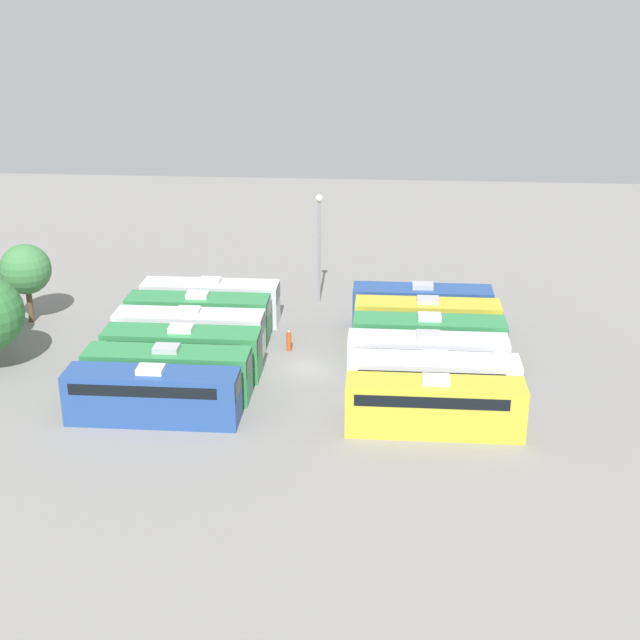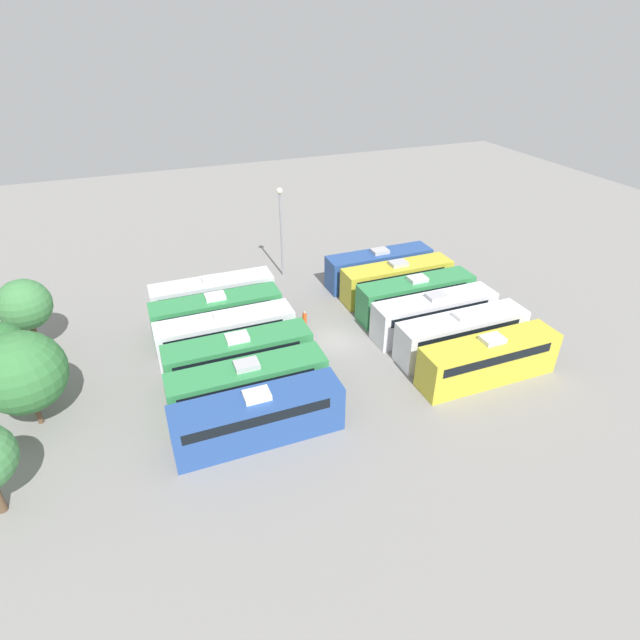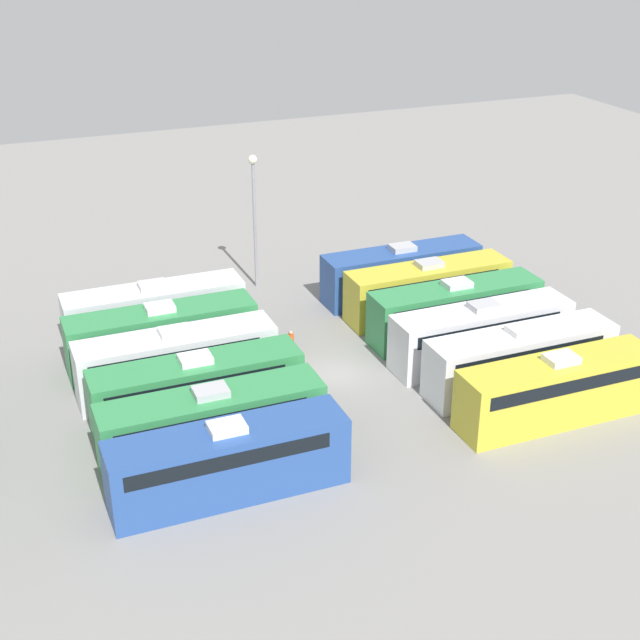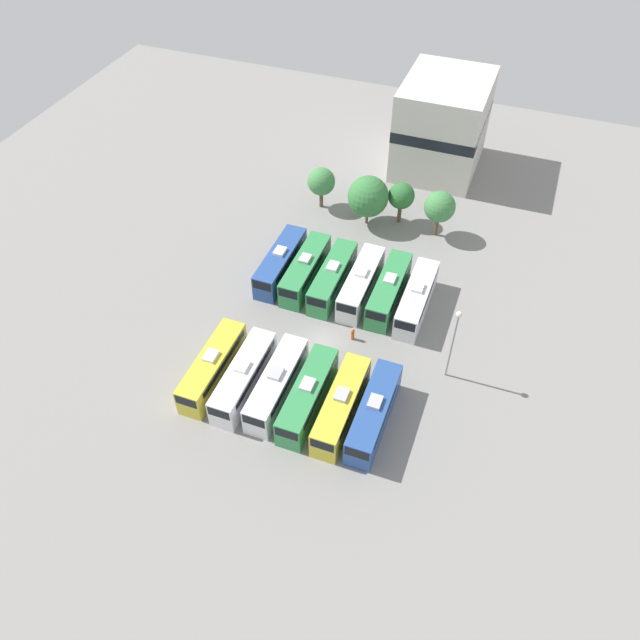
% 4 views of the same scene
% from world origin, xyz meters
% --- Properties ---
extents(ground_plane, '(121.56, 121.56, 0.00)m').
position_xyz_m(ground_plane, '(0.00, 0.00, 0.00)').
color(ground_plane, gray).
extents(bus_0, '(2.60, 10.67, 3.63)m').
position_xyz_m(bus_0, '(-8.51, -8.44, 1.80)').
color(bus_0, gold).
rests_on(bus_0, ground_plane).
extents(bus_1, '(2.60, 10.67, 3.63)m').
position_xyz_m(bus_1, '(-5.03, -8.55, 1.80)').
color(bus_1, white).
rests_on(bus_1, ground_plane).
extents(bus_2, '(2.60, 10.67, 3.63)m').
position_xyz_m(bus_2, '(-1.61, -8.23, 1.80)').
color(bus_2, silver).
rests_on(bus_2, ground_plane).
extents(bus_3, '(2.60, 10.67, 3.63)m').
position_xyz_m(bus_3, '(1.74, -8.45, 1.80)').
color(bus_3, '#338C4C').
rests_on(bus_3, ground_plane).
extents(bus_4, '(2.60, 10.67, 3.63)m').
position_xyz_m(bus_4, '(5.17, -8.45, 1.80)').
color(bus_4, gold).
rests_on(bus_4, ground_plane).
extents(bus_5, '(2.60, 10.67, 3.63)m').
position_xyz_m(bus_5, '(8.33, -8.17, 1.80)').
color(bus_5, '#284C93').
rests_on(bus_5, ground_plane).
extents(bus_6, '(2.60, 10.67, 3.63)m').
position_xyz_m(bus_6, '(-8.38, 8.72, 1.80)').
color(bus_6, '#284C93').
rests_on(bus_6, ground_plane).
extents(bus_7, '(2.60, 10.67, 3.63)m').
position_xyz_m(bus_7, '(-5.15, 8.54, 1.80)').
color(bus_7, '#338C4C').
rests_on(bus_7, ground_plane).
extents(bus_8, '(2.60, 10.67, 3.63)m').
position_xyz_m(bus_8, '(-1.71, 8.37, 1.80)').
color(bus_8, '#338C4C').
rests_on(bus_8, ground_plane).
extents(bus_9, '(2.60, 10.67, 3.63)m').
position_xyz_m(bus_9, '(1.66, 8.59, 1.80)').
color(bus_9, silver).
rests_on(bus_9, ground_plane).
extents(bus_10, '(2.60, 10.67, 3.63)m').
position_xyz_m(bus_10, '(4.97, 8.63, 1.80)').
color(bus_10, '#338C4C').
rests_on(bus_10, ground_plane).
extents(bus_11, '(2.60, 10.67, 3.63)m').
position_xyz_m(bus_11, '(8.25, 8.32, 1.80)').
color(bus_11, silver).
rests_on(bus_11, ground_plane).
extents(worker_person, '(0.36, 0.36, 1.62)m').
position_xyz_m(worker_person, '(3.03, 1.57, 0.75)').
color(worker_person, '#CC4C19').
rests_on(worker_person, ground_plane).
extents(light_pole, '(0.60, 0.60, 9.16)m').
position_xyz_m(light_pole, '(13.56, 0.17, 6.07)').
color(light_pole, gray).
rests_on(light_pole, ground_plane).
extents(tree_0, '(3.67, 3.67, 5.76)m').
position_xyz_m(tree_0, '(-8.62, 23.21, 3.89)').
color(tree_0, brown).
rests_on(tree_0, ground_plane).
extents(tree_1, '(5.27, 5.27, 6.75)m').
position_xyz_m(tree_1, '(-1.76, 21.84, 4.11)').
color(tree_1, brown).
rests_on(tree_1, ground_plane).
extents(tree_2, '(3.40, 3.40, 5.73)m').
position_xyz_m(tree_2, '(2.12, 23.60, 3.98)').
color(tree_2, brown).
rests_on(tree_2, ground_plane).
extents(tree_3, '(3.92, 3.92, 6.30)m').
position_xyz_m(tree_3, '(7.29, 22.55, 4.31)').
color(tree_3, brown).
rests_on(tree_3, ground_plane).
extents(depot_building, '(11.39, 14.01, 12.77)m').
position_xyz_m(depot_building, '(3.68, 38.80, 6.46)').
color(depot_building, beige).
rests_on(depot_building, ground_plane).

